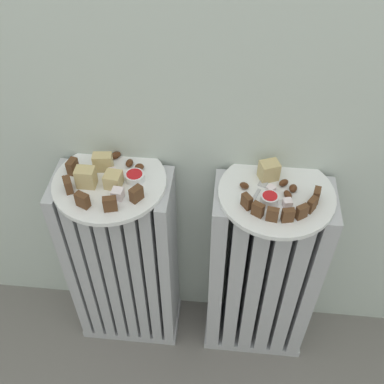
# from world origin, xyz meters

# --- Properties ---
(radiator_left) EXTENTS (0.31, 0.16, 0.66)m
(radiator_left) POSITION_xyz_m (-0.20, 0.28, 0.33)
(radiator_left) COLOR #B2B2B7
(radiator_left) RESTS_ON ground_plane
(radiator_right) EXTENTS (0.31, 0.16, 0.66)m
(radiator_right) POSITION_xyz_m (0.20, 0.28, 0.33)
(radiator_right) COLOR #B2B2B7
(radiator_right) RESTS_ON ground_plane
(plate_left) EXTENTS (0.28, 0.28, 0.01)m
(plate_left) POSITION_xyz_m (-0.20, 0.28, 0.67)
(plate_left) COLOR white
(plate_left) RESTS_ON radiator_left
(plate_right) EXTENTS (0.28, 0.28, 0.01)m
(plate_right) POSITION_xyz_m (0.20, 0.28, 0.67)
(plate_right) COLOR white
(plate_right) RESTS_ON radiator_right
(dark_cake_slice_left_0) EXTENTS (0.02, 0.03, 0.04)m
(dark_cake_slice_left_0) POSITION_xyz_m (-0.30, 0.30, 0.69)
(dark_cake_slice_left_0) COLOR #56351E
(dark_cake_slice_left_0) RESTS_ON plate_left
(dark_cake_slice_left_1) EXTENTS (0.03, 0.04, 0.04)m
(dark_cake_slice_left_1) POSITION_xyz_m (-0.29, 0.24, 0.69)
(dark_cake_slice_left_1) COLOR #56351E
(dark_cake_slice_left_1) RESTS_ON plate_left
(dark_cake_slice_left_2) EXTENTS (0.04, 0.03, 0.04)m
(dark_cake_slice_left_2) POSITION_xyz_m (-0.24, 0.19, 0.69)
(dark_cake_slice_left_2) COLOR #56351E
(dark_cake_slice_left_2) RESTS_ON plate_left
(dark_cake_slice_left_3) EXTENTS (0.03, 0.03, 0.04)m
(dark_cake_slice_left_3) POSITION_xyz_m (-0.18, 0.19, 0.69)
(dark_cake_slice_left_3) COLOR #56351E
(dark_cake_slice_left_3) RESTS_ON plate_left
(dark_cake_slice_left_4) EXTENTS (0.03, 0.04, 0.04)m
(dark_cake_slice_left_4) POSITION_xyz_m (-0.12, 0.22, 0.69)
(dark_cake_slice_left_4) COLOR #56351E
(dark_cake_slice_left_4) RESTS_ON plate_left
(marble_cake_slice_left_0) EXTENTS (0.05, 0.03, 0.05)m
(marble_cake_slice_left_0) POSITION_xyz_m (-0.23, 0.32, 0.69)
(marble_cake_slice_left_0) COLOR tan
(marble_cake_slice_left_0) RESTS_ON plate_left
(marble_cake_slice_left_1) EXTENTS (0.05, 0.03, 0.05)m
(marble_cake_slice_left_1) POSITION_xyz_m (-0.25, 0.26, 0.70)
(marble_cake_slice_left_1) COLOR tan
(marble_cake_slice_left_1) RESTS_ON plate_left
(marble_cake_slice_left_2) EXTENTS (0.04, 0.04, 0.04)m
(marble_cake_slice_left_2) POSITION_xyz_m (-0.19, 0.26, 0.69)
(marble_cake_slice_left_2) COLOR tan
(marble_cake_slice_left_2) RESTS_ON plate_left
(turkish_delight_left_0) EXTENTS (0.03, 0.03, 0.03)m
(turkish_delight_left_0) POSITION_xyz_m (-0.17, 0.22, 0.68)
(turkish_delight_left_0) COLOR white
(turkish_delight_left_0) RESTS_ON plate_left
(turkish_delight_left_1) EXTENTS (0.03, 0.03, 0.02)m
(turkish_delight_left_1) POSITION_xyz_m (-0.20, 0.30, 0.68)
(turkish_delight_left_1) COLOR white
(turkish_delight_left_1) RESTS_ON plate_left
(medjool_date_left_0) EXTENTS (0.02, 0.02, 0.02)m
(medjool_date_left_0) POSITION_xyz_m (-0.14, 0.33, 0.68)
(medjool_date_left_0) COLOR #4C2814
(medjool_date_left_0) RESTS_ON plate_left
(medjool_date_left_1) EXTENTS (0.02, 0.03, 0.02)m
(medjool_date_left_1) POSITION_xyz_m (-0.16, 0.34, 0.68)
(medjool_date_left_1) COLOR #4C2814
(medjool_date_left_1) RESTS_ON plate_left
(medjool_date_left_2) EXTENTS (0.03, 0.03, 0.02)m
(medjool_date_left_2) POSITION_xyz_m (-0.21, 0.36, 0.68)
(medjool_date_left_2) COLOR #4C2814
(medjool_date_left_2) RESTS_ON plate_left
(jam_bowl_left) EXTENTS (0.05, 0.05, 0.02)m
(jam_bowl_left) POSITION_xyz_m (-0.14, 0.29, 0.68)
(jam_bowl_left) COLOR white
(jam_bowl_left) RESTS_ON plate_left
(dark_cake_slice_right_0) EXTENTS (0.03, 0.03, 0.04)m
(dark_cake_slice_right_0) POSITION_xyz_m (0.13, 0.23, 0.69)
(dark_cake_slice_right_0) COLOR #56351E
(dark_cake_slice_right_0) RESTS_ON plate_right
(dark_cake_slice_right_1) EXTENTS (0.03, 0.03, 0.04)m
(dark_cake_slice_right_1) POSITION_xyz_m (0.16, 0.20, 0.69)
(dark_cake_slice_right_1) COLOR #56351E
(dark_cake_slice_right_1) RESTS_ON plate_right
(dark_cake_slice_right_2) EXTENTS (0.03, 0.02, 0.04)m
(dark_cake_slice_right_2) POSITION_xyz_m (0.19, 0.19, 0.69)
(dark_cake_slice_right_2) COLOR #56351E
(dark_cake_slice_right_2) RESTS_ON plate_right
(dark_cake_slice_right_3) EXTENTS (0.03, 0.02, 0.04)m
(dark_cake_slice_right_3) POSITION_xyz_m (0.22, 0.19, 0.69)
(dark_cake_slice_right_3) COLOR #56351E
(dark_cake_slice_right_3) RESTS_ON plate_right
(dark_cake_slice_right_4) EXTENTS (0.03, 0.03, 0.04)m
(dark_cake_slice_right_4) POSITION_xyz_m (0.25, 0.21, 0.69)
(dark_cake_slice_right_4) COLOR #56351E
(dark_cake_slice_right_4) RESTS_ON plate_right
(dark_cake_slice_right_5) EXTENTS (0.03, 0.03, 0.04)m
(dark_cake_slice_right_5) POSITION_xyz_m (0.28, 0.23, 0.69)
(dark_cake_slice_right_5) COLOR #56351E
(dark_cake_slice_right_5) RESTS_ON plate_right
(dark_cake_slice_right_6) EXTENTS (0.02, 0.03, 0.04)m
(dark_cake_slice_right_6) POSITION_xyz_m (0.29, 0.26, 0.69)
(dark_cake_slice_right_6) COLOR #56351E
(dark_cake_slice_right_6) RESTS_ON plate_right
(marble_cake_slice_right_0) EXTENTS (0.05, 0.05, 0.05)m
(marble_cake_slice_right_0) POSITION_xyz_m (0.18, 0.33, 0.70)
(marble_cake_slice_right_0) COLOR tan
(marble_cake_slice_right_0) RESTS_ON plate_right
(turkish_delight_right_0) EXTENTS (0.02, 0.02, 0.02)m
(turkish_delight_right_0) POSITION_xyz_m (0.23, 0.24, 0.68)
(turkish_delight_right_0) COLOR white
(turkish_delight_right_0) RESTS_ON plate_right
(turkish_delight_right_1) EXTENTS (0.03, 0.03, 0.02)m
(turkish_delight_right_1) POSITION_xyz_m (0.19, 0.28, 0.68)
(turkish_delight_right_1) COLOR white
(turkish_delight_right_1) RESTS_ON plate_right
(medjool_date_right_0) EXTENTS (0.03, 0.03, 0.02)m
(medjool_date_right_0) POSITION_xyz_m (0.22, 0.30, 0.68)
(medjool_date_right_0) COLOR #4C2814
(medjool_date_right_0) RESTS_ON plate_right
(medjool_date_right_1) EXTENTS (0.03, 0.03, 0.02)m
(medjool_date_right_1) POSITION_xyz_m (0.23, 0.26, 0.68)
(medjool_date_right_1) COLOR #4C2814
(medjool_date_right_1) RESTS_ON plate_right
(medjool_date_right_2) EXTENTS (0.03, 0.02, 0.02)m
(medjool_date_right_2) POSITION_xyz_m (0.13, 0.29, 0.68)
(medjool_date_right_2) COLOR #4C2814
(medjool_date_right_2) RESTS_ON plate_right
(medjool_date_right_3) EXTENTS (0.02, 0.03, 0.02)m
(medjool_date_right_3) POSITION_xyz_m (0.24, 0.29, 0.68)
(medjool_date_right_3) COLOR #4C2814
(medjool_date_right_3) RESTS_ON plate_right
(jam_bowl_right) EXTENTS (0.04, 0.04, 0.02)m
(jam_bowl_right) POSITION_xyz_m (0.18, 0.24, 0.68)
(jam_bowl_right) COLOR white
(jam_bowl_right) RESTS_ON plate_right
(fork) EXTENTS (0.05, 0.10, 0.00)m
(fork) POSITION_xyz_m (0.16, 0.28, 0.67)
(fork) COLOR #B7B7BC
(fork) RESTS_ON plate_right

